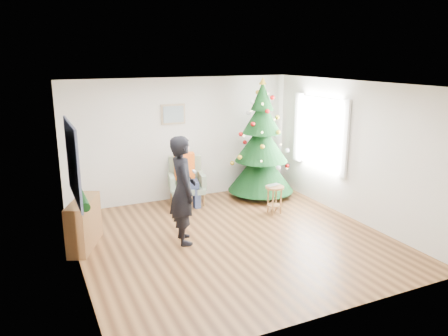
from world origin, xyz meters
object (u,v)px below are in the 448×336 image
stool (274,200)px  christmas_tree (261,144)px  console (84,224)px  armchair (187,187)px  standing_man (183,190)px

stool → christmas_tree: bearing=74.5°
stool → console: console is taller
christmas_tree → stool: (-0.30, -1.09, -0.89)m
christmas_tree → armchair: bearing=173.7°
christmas_tree → stool: size_ratio=4.68×
christmas_tree → standing_man: (-2.38, -1.61, -0.27)m
christmas_tree → armchair: (-1.67, 0.18, -0.81)m
standing_man → stool: bearing=-69.1°
stool → standing_man: (-2.08, -0.52, 0.62)m
stool → armchair: 1.87m
armchair → christmas_tree: bearing=6.1°
christmas_tree → stool: 1.44m
stool → armchair: armchair is taller
christmas_tree → standing_man: 2.89m
stool → standing_man: 2.23m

